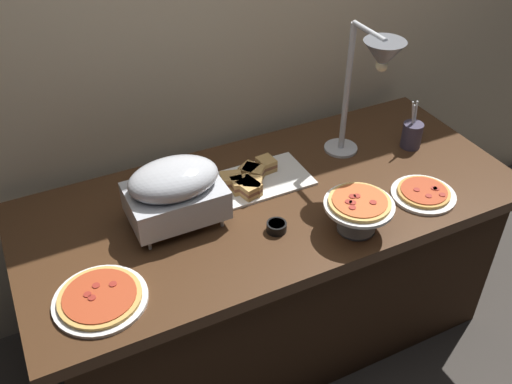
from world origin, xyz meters
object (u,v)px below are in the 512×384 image
object	(u,v)px
pizza_plate_front	(100,298)
sandwich_platter	(253,179)
pizza_plate_raised_stand	(359,206)
chafing_dish	(175,190)
utensil_holder	(412,135)
heat_lamp	(375,67)
sauce_cup_near	(277,227)
pizza_plate_center	(424,193)

from	to	relation	value
pizza_plate_front	sandwich_platter	distance (m)	0.76
pizza_plate_raised_stand	pizza_plate_front	bearing A→B (deg)	175.90
chafing_dish	utensil_holder	world-z (taller)	chafing_dish
heat_lamp	sauce_cup_near	xyz separation A→B (m)	(-0.49, -0.19, -0.42)
sandwich_platter	pizza_plate_front	bearing A→B (deg)	-153.95
chafing_dish	heat_lamp	xyz separation A→B (m)	(0.78, -0.01, 0.30)
pizza_plate_center	sauce_cup_near	world-z (taller)	sauce_cup_near
pizza_plate_front	sandwich_platter	bearing A→B (deg)	26.05
heat_lamp	pizza_plate_center	distance (m)	0.51
pizza_plate_raised_stand	sauce_cup_near	distance (m)	0.29
sauce_cup_near	utensil_holder	world-z (taller)	utensil_holder
pizza_plate_raised_stand	heat_lamp	bearing A→B (deg)	52.74
chafing_dish	pizza_plate_raised_stand	size ratio (longest dim) A/B	1.36
pizza_plate_center	heat_lamp	bearing A→B (deg)	111.97
chafing_dish	heat_lamp	distance (m)	0.83
pizza_plate_front	pizza_plate_raised_stand	size ratio (longest dim) A/B	1.19
heat_lamp	pizza_plate_raised_stand	distance (m)	0.51
pizza_plate_raised_stand	utensil_holder	distance (m)	0.62
pizza_plate_front	utensil_holder	world-z (taller)	utensil_holder
pizza_plate_center	pizza_plate_raised_stand	distance (m)	0.35
chafing_dish	pizza_plate_center	xyz separation A→B (m)	(0.88, -0.27, -0.13)
heat_lamp	pizza_plate_front	bearing A→B (deg)	-167.94
pizza_plate_center	utensil_holder	bearing A→B (deg)	60.00
heat_lamp	pizza_plate_front	world-z (taller)	heat_lamp
sandwich_platter	utensil_holder	distance (m)	0.72
heat_lamp	sauce_cup_near	size ratio (longest dim) A/B	7.88
chafing_dish	utensil_holder	distance (m)	1.06
chafing_dish	pizza_plate_front	world-z (taller)	chafing_dish
chafing_dish	pizza_plate_center	size ratio (longest dim) A/B	1.36
chafing_dish	heat_lamp	size ratio (longest dim) A/B	0.59
pizza_plate_front	sandwich_platter	size ratio (longest dim) A/B	0.78
chafing_dish	pizza_plate_center	world-z (taller)	chafing_dish
chafing_dish	sandwich_platter	distance (m)	0.37
chafing_dish	pizza_plate_raised_stand	distance (m)	0.63
pizza_plate_center	sauce_cup_near	size ratio (longest dim) A/B	3.42
pizza_plate_center	utensil_holder	xyz separation A→B (m)	(0.17, 0.30, 0.05)
pizza_plate_front	sauce_cup_near	xyz separation A→B (m)	(0.63, 0.05, 0.01)
chafing_dish	pizza_plate_raised_stand	xyz separation A→B (m)	(0.55, -0.31, -0.04)
pizza_plate_front	pizza_plate_center	bearing A→B (deg)	-0.89
chafing_dish	pizza_plate_center	distance (m)	0.93
heat_lamp	pizza_plate_raised_stand	world-z (taller)	heat_lamp
heat_lamp	sauce_cup_near	bearing A→B (deg)	-158.85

